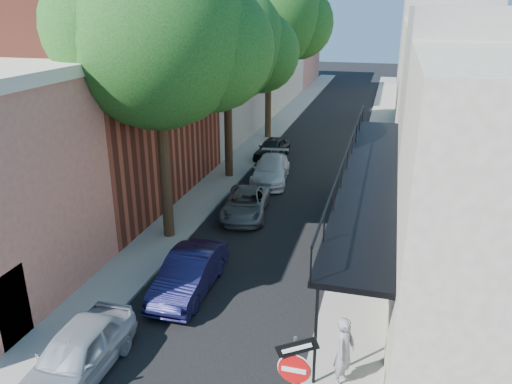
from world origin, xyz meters
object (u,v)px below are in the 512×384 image
Objects in this scene: sign_post at (294,374)px; oak_mid at (235,46)px; oak_near at (170,39)px; parked_car_b at (189,274)px; parked_car_a at (77,355)px; parked_car_c at (246,204)px; oak_far at (276,17)px; pedestrian at (345,351)px; parked_car_d at (271,170)px; parked_car_e at (272,148)px.

sign_post is 0.29× the size of oak_mid.
oak_near is (-6.53, 9.29, 5.84)m from sign_post.
oak_mid is 13.64m from parked_car_b.
sign_post is 0.74× the size of parked_car_a.
parked_car_c is (1.20, 11.29, -0.12)m from parked_car_a.
oak_far is (0.01, 17.01, 0.38)m from oak_near.
parked_car_a is (-5.76, 0.80, -1.35)m from sign_post.
parked_car_a is 2.16× the size of pedestrian.
oak_near is at bearing 94.55° from parked_car_a.
oak_far is at bearing 91.08° from parked_car_a.
pedestrian is (7.36, -24.07, -7.20)m from oak_far.
parked_car_c is at bearing 46.80° from pedestrian.
oak_near reaches higher than parked_car_c.
oak_far reaches higher than parked_car_a.
parked_car_a is at bearing -101.06° from parked_car_d.
sign_post is 5.97m from parked_car_a.
oak_near is 0.96× the size of oak_far.
sign_post is at bearing -69.14° from oak_mid.
oak_mid is 9.12m from oak_far.
parked_car_e is (1.06, 4.09, -6.43)m from oak_mid.
parked_car_a is (0.75, -25.50, -7.57)m from oak_far.
parked_car_a is 16.20m from parked_car_d.
parked_car_a is 11.36m from parked_car_c.
oak_far is (0.06, 9.04, 1.20)m from oak_mid.
sign_post is 27.80m from oak_far.
sign_post is 0.72× the size of parked_car_b.
pedestrian is at bearing 11.58° from parked_car_a.
parked_car_e is 20.16m from pedestrian.
oak_near reaches higher than sign_post.
parked_car_c is at bearing 54.98° from oak_near.
parked_car_d is 4.49m from parked_car_e.
oak_mid is 5.45× the size of pedestrian.
parked_car_b is at bearing -79.93° from parked_car_e.
parked_car_e reaches higher than parked_car_c.
sign_post reaches higher than parked_car_e.
oak_mid is (-6.58, 17.26, 5.02)m from sign_post.
parked_car_b is at bearing -97.73° from parked_car_c.
oak_near is at bearing 64.31° from pedestrian.
oak_near is 14.11m from parked_car_e.
parked_car_b is 1.13× the size of parked_car_e.
oak_mid is 2.52× the size of parked_car_a.
parked_car_b is at bearing 74.66° from parked_car_a.
parked_car_b is 1.01× the size of parked_car_c.
parked_car_a is at bearing -103.80° from parked_car_c.
parked_car_a is at bearing -88.31° from oak_far.
parked_car_d is (0.00, 11.59, -0.02)m from parked_car_b.
oak_far is at bearing 89.59° from oak_mid.
sign_post is at bearing 177.29° from pedestrian.
sign_post is 0.73× the size of parked_car_c.
parked_car_e is at bearing 93.00° from parked_car_b.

